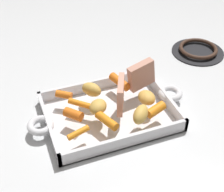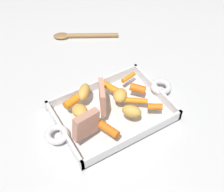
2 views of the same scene
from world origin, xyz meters
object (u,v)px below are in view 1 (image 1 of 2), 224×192
roast_slice_thick (121,95)px  potato_halved (98,107)px  baby_carrot_center_left (156,110)px  potato_golden_small (147,98)px  baby_carrot_long (120,82)px  baby_carrot_short (64,95)px  potato_golden_large (141,114)px  baby_carrot_southeast (78,133)px  baby_carrot_southwest (73,114)px  baby_carrot_center_right (81,104)px  roast_slice_outer (141,75)px  roasting_dish (109,113)px  potato_corner (92,90)px  stove_burner_rear (198,50)px

roast_slice_thick → potato_halved: roast_slice_thick is taller
baby_carrot_center_left → potato_golden_small: (0.00, -0.05, 0.00)m
baby_carrot_long → potato_halved: 0.12m
baby_carrot_long → potato_golden_small: size_ratio=1.30×
baby_carrot_short → potato_golden_large: 0.21m
baby_carrot_southeast → baby_carrot_center_left: bearing=-178.7°
baby_carrot_southwest → roast_slice_thick: bearing=179.2°
baby_carrot_southeast → potato_golden_small: bearing=-165.5°
baby_carrot_center_right → potato_golden_small: bearing=164.9°
baby_carrot_center_right → potato_golden_small: 0.17m
baby_carrot_center_left → potato_golden_small: 0.05m
roast_slice_thick → baby_carrot_southwest: roast_slice_thick is taller
potato_golden_small → baby_carrot_center_left: bearing=94.4°
baby_carrot_southwest → potato_halved: bearing=-179.8°
roast_slice_outer → baby_carrot_center_right: size_ratio=1.10×
baby_carrot_southwest → potato_golden_small: potato_golden_small is taller
roasting_dish → roast_slice_thick: (-0.02, 0.02, 0.06)m
roast_slice_thick → potato_golden_large: bearing=113.6°
potato_halved → baby_carrot_center_left: bearing=157.4°
roasting_dish → baby_carrot_southwest: size_ratio=9.02×
potato_corner → baby_carrot_southwest: bearing=45.3°
baby_carrot_long → potato_golden_small: 0.10m
baby_carrot_southeast → stove_burner_rear: size_ratio=0.31×
baby_carrot_long → baby_carrot_southwest: bearing=28.7°
baby_carrot_long → potato_corner: bearing=9.7°
baby_carrot_southeast → potato_golden_large: (-0.15, 0.00, 0.01)m
baby_carrot_center_right → potato_halved: size_ratio=1.33×
roasting_dish → baby_carrot_short: (0.10, -0.07, 0.03)m
baby_carrot_short → potato_corner: 0.07m
baby_carrot_short → baby_carrot_center_right: baby_carrot_short is taller
roasting_dish → potato_golden_large: (-0.05, 0.08, 0.04)m
baby_carrot_short → baby_carrot_southeast: size_ratio=0.77×
potato_halved → potato_golden_small: 0.13m
baby_carrot_long → potato_halved: bearing=42.8°
roast_slice_outer → baby_carrot_center_right: bearing=7.7°
roasting_dish → baby_carrot_southwest: baby_carrot_southwest is taller
baby_carrot_southwest → baby_carrot_center_right: baby_carrot_southwest is taller
roasting_dish → baby_carrot_long: baby_carrot_long is taller
potato_golden_small → potato_golden_large: bearing=52.8°
baby_carrot_long → stove_burner_rear: 0.35m
roast_slice_thick → baby_carrot_southwest: bearing=-0.8°
roast_slice_thick → baby_carrot_short: roast_slice_thick is taller
roast_slice_outer → baby_carrot_long: bearing=-25.3°
potato_golden_large → stove_burner_rear: potato_golden_large is taller
baby_carrot_short → potato_halved: bearing=128.0°
potato_corner → roasting_dish: bearing=116.9°
baby_carrot_short → baby_carrot_center_left: baby_carrot_center_left is taller
baby_carrot_short → baby_carrot_southeast: 0.14m
roast_slice_outer → potato_halved: bearing=22.5°
baby_carrot_center_left → potato_halved: potato_halved is taller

